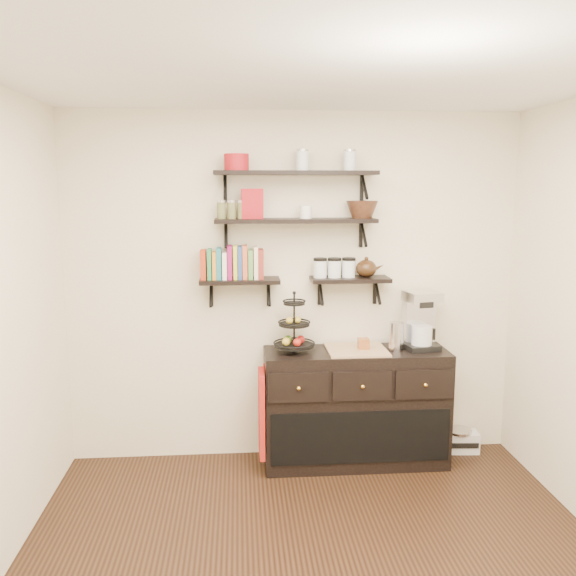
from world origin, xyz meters
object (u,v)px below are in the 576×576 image
Objects in this scene: sideboard at (355,407)px; coffee_maker at (420,321)px; fruit_stand at (294,332)px; radio at (458,441)px.

sideboard is 3.10× the size of coffee_maker.
fruit_stand is (-0.47, 0.00, 0.60)m from sideboard.
fruit_stand reaches higher than sideboard.
fruit_stand is 0.99× the size of coffee_maker.
radio is at bearing 7.76° from sideboard.
radio is (1.35, 0.12, -0.96)m from fruit_stand.
sideboard is at bearing -0.35° from fruit_stand.
radio is (0.88, 0.12, -0.36)m from sideboard.
sideboard is 4.34× the size of radio.
fruit_stand is 1.67m from radio.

